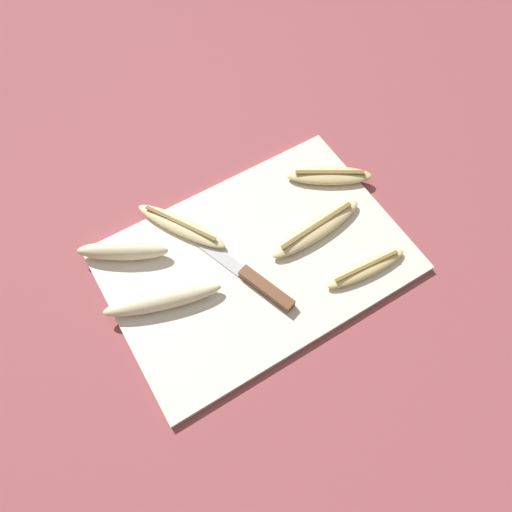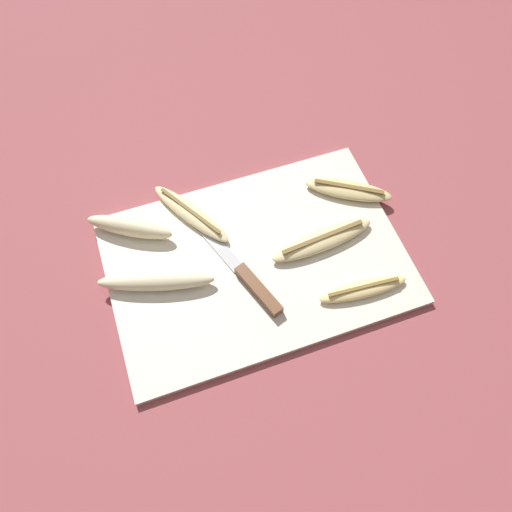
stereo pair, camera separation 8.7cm
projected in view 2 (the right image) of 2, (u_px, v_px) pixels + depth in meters
name	position (u px, v px, depth m)	size (l,w,h in m)	color
ground_plane	(256.00, 262.00, 0.89)	(4.00, 4.00, 0.00)	#93474C
cutting_board	(256.00, 260.00, 0.88)	(0.52, 0.35, 0.01)	silver
knife	(252.00, 283.00, 0.85)	(0.09, 0.21, 0.02)	brown
banana_pale_long	(130.00, 227.00, 0.89)	(0.15, 0.11, 0.04)	beige
banana_ripe_center	(322.00, 240.00, 0.88)	(0.20, 0.06, 0.02)	beige
banana_bright_far	(156.00, 281.00, 0.84)	(0.20, 0.09, 0.03)	beige
banana_soft_right	(191.00, 213.00, 0.91)	(0.12, 0.18, 0.02)	beige
banana_spotted_left	(348.00, 190.00, 0.94)	(0.16, 0.12, 0.02)	#DBC684
banana_golden_short	(363.00, 289.00, 0.84)	(0.16, 0.05, 0.02)	#EDD689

